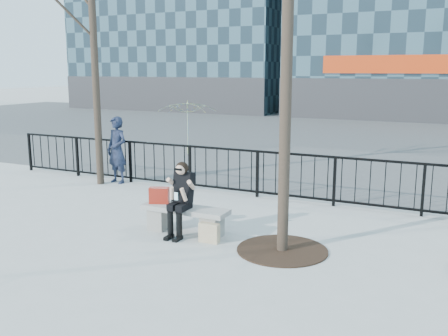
% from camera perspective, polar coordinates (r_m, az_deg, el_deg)
% --- Properties ---
extents(ground, '(120.00, 120.00, 0.00)m').
position_cam_1_polar(ground, '(9.22, -4.44, -7.39)').
color(ground, '#A5A6A0').
rests_on(ground, ground).
extents(street_surface, '(60.00, 23.00, 0.01)m').
position_cam_1_polar(street_surface, '(23.15, 14.57, 3.60)').
color(street_surface, '#474747').
rests_on(street_surface, ground).
extents(railing, '(14.00, 0.06, 1.10)m').
position_cam_1_polar(railing, '(11.67, 2.93, -0.57)').
color(railing, black).
rests_on(railing, ground).
extents(tree_grate, '(1.50, 1.50, 0.02)m').
position_cam_1_polar(tree_grate, '(8.38, 6.67, -9.29)').
color(tree_grate, black).
rests_on(tree_grate, ground).
extents(bench_main, '(1.65, 0.46, 0.49)m').
position_cam_1_polar(bench_main, '(9.13, -4.47, -5.60)').
color(bench_main, slate).
rests_on(bench_main, ground).
extents(seated_woman, '(0.50, 0.64, 1.34)m').
position_cam_1_polar(seated_woman, '(8.89, -5.03, -3.59)').
color(seated_woman, black).
rests_on(seated_woman, ground).
extents(handbag, '(0.40, 0.29, 0.30)m').
position_cam_1_polar(handbag, '(9.34, -7.42, -3.12)').
color(handbag, '#A02013').
rests_on(handbag, bench_main).
extents(shopping_bag, '(0.36, 0.13, 0.34)m').
position_cam_1_polar(shopping_bag, '(8.66, -1.70, -7.42)').
color(shopping_bag, beige).
rests_on(shopping_bag, ground).
extents(standing_man, '(0.70, 0.52, 1.74)m').
position_cam_1_polar(standing_man, '(13.28, -12.13, 2.03)').
color(standing_man, black).
rests_on(standing_man, ground).
extents(vendor_umbrella, '(2.06, 2.10, 1.89)m').
position_cam_1_polar(vendor_umbrella, '(17.35, -4.24, 4.61)').
color(vendor_umbrella, yellow).
rests_on(vendor_umbrella, ground).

